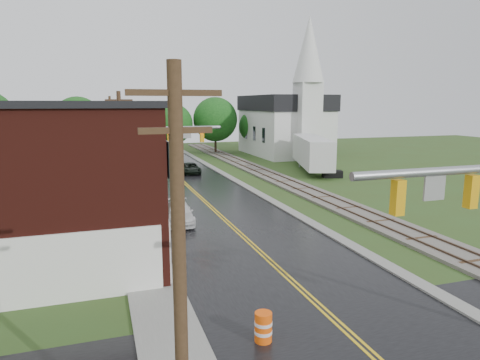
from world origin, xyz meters
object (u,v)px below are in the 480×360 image
utility_pole_a (180,279)px  construction_barrel (263,327)px  traffic_signal_far (160,143)px  tree_left_e (93,132)px  tree_left_c (41,140)px  utility_pole_b (121,155)px  utility_pole_c (111,133)px  pickup_white (179,213)px  church (287,118)px  semi_trailer (312,151)px  suv_dark (191,168)px  brick_building (10,187)px

utility_pole_a → construction_barrel: bearing=51.7°
traffic_signal_far → tree_left_e: tree_left_e is taller
tree_left_e → tree_left_c: bearing=-129.8°
traffic_signal_far → utility_pole_b: (-3.33, -5.00, -0.25)m
utility_pole_c → pickup_white: utility_pole_c is taller
church → utility_pole_a: size_ratio=2.22×
traffic_signal_far → tree_left_e: 19.65m
church → semi_trailer: bearing=-103.3°
semi_trailer → utility_pole_b: bearing=-144.9°
traffic_signal_far → semi_trailer: bearing=29.6°
tree_left_c → tree_left_e: (5.00, 6.00, 0.30)m
pickup_white → traffic_signal_far: bearing=96.9°
utility_pole_b → tree_left_e: (-2.05, 23.90, 0.09)m
church → tree_left_c: size_ratio=2.61×
pickup_white → church: bearing=59.5°
suv_dark → semi_trailer: semi_trailer is taller
church → semi_trailer: 16.28m
church → tree_left_c: (-33.85, -13.84, -1.32)m
traffic_signal_far → tree_left_c: 16.56m
tree_left_e → semi_trailer: 26.43m
utility_pole_c → tree_left_e: utility_pole_c is taller
tree_left_c → construction_barrel: bearing=-73.1°
utility_pole_a → suv_dark: 42.01m
traffic_signal_far → utility_pole_c: (-3.33, 17.00, -0.25)m
tree_left_e → construction_barrel: size_ratio=7.54×
tree_left_e → semi_trailer: tree_left_e is taller
traffic_signal_far → pickup_white: 7.76m
tree_left_e → suv_dark: size_ratio=1.83×
utility_pole_b → suv_dark: 21.19m
church → utility_pole_c: church is taller
brick_building → semi_trailer: brick_building is taller
semi_trailer → construction_barrel: size_ratio=12.46×
brick_building → tree_left_c: brick_building is taller
brick_building → construction_barrel: brick_building is taller
utility_pole_b → tree_left_c: utility_pole_b is taller
tree_left_c → pickup_white: (10.65, -19.35, -3.85)m
traffic_signal_far → suv_dark: size_ratio=1.65×
utility_pole_a → pickup_white: bearing=80.1°
tree_left_e → construction_barrel: 41.86m
construction_barrel → semi_trailer: bearing=59.9°
tree_left_e → pickup_white: (5.65, -25.35, -4.15)m
utility_pole_c → semi_trailer: (23.13, -5.75, -2.30)m
church → traffic_signal_far: size_ratio=2.72×
church → utility_pole_b: church is taller
traffic_signal_far → semi_trailer: (19.80, 11.25, -2.55)m
utility_pole_a → church: bearing=63.5°
tree_left_c → semi_trailer: 30.30m
utility_pole_a → tree_left_e: (-2.05, 45.90, 0.09)m
church → pickup_white: church is taller
traffic_signal_far → utility_pole_b: 6.01m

